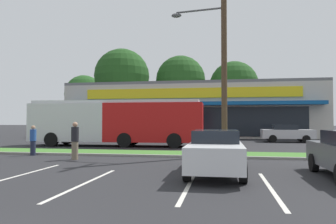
# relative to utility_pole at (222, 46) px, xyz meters

# --- Properties ---
(grass_median) EXTENTS (56.00, 2.20, 0.12)m
(grass_median) POSITION_rel_utility_pole_xyz_m (-3.72, 0.00, -5.68)
(grass_median) COLOR #427A2D
(grass_median) RESTS_ON ground_plane
(curb_lip) EXTENTS (56.00, 0.24, 0.12)m
(curb_lip) POSITION_rel_utility_pole_xyz_m (-3.72, -1.22, -5.68)
(curb_lip) COLOR gray
(curb_lip) RESTS_ON ground_plane
(parking_stripe_0) EXTENTS (0.12, 4.80, 0.01)m
(parking_stripe_0) POSITION_rel_utility_pole_xyz_m (-6.63, -7.10, -5.74)
(parking_stripe_0) COLOR silver
(parking_stripe_0) RESTS_ON ground_plane
(parking_stripe_1) EXTENTS (0.12, 4.80, 0.01)m
(parking_stripe_1) POSITION_rel_utility_pole_xyz_m (-3.91, -8.10, -5.74)
(parking_stripe_1) COLOR silver
(parking_stripe_1) RESTS_ON ground_plane
(parking_stripe_2) EXTENTS (0.12, 4.80, 0.01)m
(parking_stripe_2) POSITION_rel_utility_pole_xyz_m (-0.91, -7.80, -5.74)
(parking_stripe_2) COLOR silver
(parking_stripe_2) RESTS_ON ground_plane
(parking_stripe_3) EXTENTS (0.12, 4.80, 0.01)m
(parking_stripe_3) POSITION_rel_utility_pole_xyz_m (1.30, -7.91, -5.74)
(parking_stripe_3) COLOR silver
(parking_stripe_3) RESTS_ON ground_plane
(storefront_building) EXTENTS (27.90, 15.35, 6.02)m
(storefront_building) POSITION_rel_utility_pole_xyz_m (-3.38, 23.01, -2.73)
(storefront_building) COLOR #BCB7AD
(storefront_building) RESTS_ON ground_plane
(tree_far_left) EXTENTS (6.24, 6.24, 9.26)m
(tree_far_left) POSITION_rel_utility_pole_xyz_m (-22.31, 32.16, 0.38)
(tree_far_left) COLOR #473323
(tree_far_left) RESTS_ON ground_plane
(tree_left) EXTENTS (8.08, 8.08, 12.40)m
(tree_left) POSITION_rel_utility_pole_xyz_m (-14.58, 28.17, 2.60)
(tree_left) COLOR #473323
(tree_left) RESTS_ON ground_plane
(tree_mid_left) EXTENTS (7.40, 7.40, 11.60)m
(tree_mid_left) POSITION_rel_utility_pole_xyz_m (-6.18, 30.65, 2.14)
(tree_mid_left) COLOR #473323
(tree_mid_left) RESTS_ON ground_plane
(tree_mid) EXTENTS (7.24, 7.24, 10.69)m
(tree_mid) POSITION_rel_utility_pole_xyz_m (1.73, 31.62, 1.31)
(tree_mid) COLOR #473323
(tree_mid) RESTS_ON ground_plane
(utility_pole) EXTENTS (3.09, 2.40, 10.78)m
(utility_pole) POSITION_rel_utility_pole_xyz_m (0.00, 0.00, 0.00)
(utility_pole) COLOR #4C3826
(utility_pole) RESTS_ON ground_plane
(city_bus) EXTENTS (12.49, 2.97, 3.25)m
(city_bus) POSITION_rel_utility_pole_xyz_m (-7.50, 5.11, -3.98)
(city_bus) COLOR #B71414
(city_bus) RESTS_ON ground_plane
(car_1) EXTENTS (4.23, 2.01, 1.49)m
(car_1) POSITION_rel_utility_pole_xyz_m (5.42, 11.66, -4.96)
(car_1) COLOR #B7B7BC
(car_1) RESTS_ON ground_plane
(car_2) EXTENTS (1.86, 4.77, 1.49)m
(car_2) POSITION_rel_utility_pole_xyz_m (-0.20, -5.83, -4.96)
(car_2) COLOR silver
(car_2) RESTS_ON ground_plane
(car_4) EXTENTS (4.60, 1.94, 1.45)m
(car_4) POSITION_rel_utility_pole_xyz_m (-5.81, 10.69, -4.99)
(car_4) COLOR maroon
(car_4) RESTS_ON ground_plane
(pedestrian_near_bench) EXTENTS (0.36, 0.36, 1.76)m
(pedestrian_near_bench) POSITION_rel_utility_pole_xyz_m (-6.78, -2.89, -4.86)
(pedestrian_near_bench) COLOR #726651
(pedestrian_near_bench) RESTS_ON ground_plane
(pedestrian_by_pole) EXTENTS (0.32, 0.32, 1.57)m
(pedestrian_by_pole) POSITION_rel_utility_pole_xyz_m (-9.78, -1.55, -4.95)
(pedestrian_by_pole) COLOR #1E2338
(pedestrian_by_pole) RESTS_ON ground_plane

